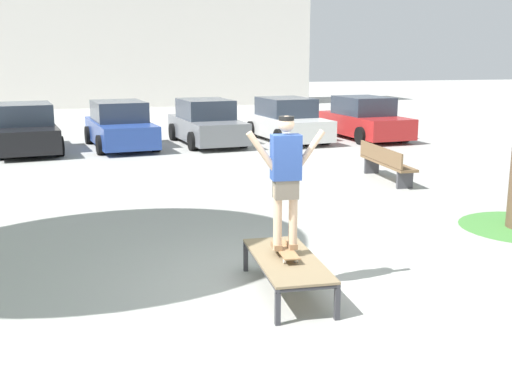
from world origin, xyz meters
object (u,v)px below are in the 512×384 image
park_bench (385,162)px  skater (286,173)px  skateboard (285,250)px  car_grey (206,124)px  car_white (287,121)px  car_red (364,119)px  car_blue (120,126)px  car_black (26,130)px  skate_box (287,262)px

park_bench → skater: bearing=-125.9°
skateboard → skater: bearing=85.9°
skateboard → skater: (0.00, 0.00, 0.99)m
car_grey → car_white: (2.88, 0.03, 0.00)m
skateboard → car_red: 15.40m
car_blue → car_grey: size_ratio=1.01×
skater → car_grey: size_ratio=0.39×
car_grey → park_bench: (2.96, -7.45, -0.24)m
car_blue → car_red: 8.64m
car_black → car_grey: (5.76, 0.29, 0.00)m
skater → car_blue: 13.66m
car_black → car_white: bearing=2.1°
park_bench → skate_box: bearing=-125.5°
car_red → skateboard: bearing=-118.4°
car_white → car_red: 2.88m
skateboard → car_grey: bearing=83.5°
skate_box → park_bench: bearing=54.5°
car_white → car_red: size_ratio=1.01×
skate_box → car_grey: size_ratio=0.45×
skater → park_bench: bearing=54.1°
skate_box → car_white: bearing=72.2°
car_grey → park_bench: bearing=-68.3°
car_red → car_blue: bearing=179.9°
car_black → car_red: 11.51m
skate_box → car_grey: (1.57, 13.79, 0.28)m
skateboard → car_red: car_red is taller
skater → car_black: (-4.20, 13.40, -0.84)m
skateboard → car_blue: size_ratio=0.19×
car_blue → car_white: same height
skateboard → car_white: size_ratio=0.19×
skateboard → park_bench: bearing=54.1°
car_blue → car_white: (5.76, 0.15, 0.00)m
skateboard → car_blue: bearing=95.6°
car_red → car_white: bearing=176.8°
car_blue → park_bench: 9.37m
car_black → car_grey: same height
park_bench → car_grey: bearing=111.7°
park_bench → car_white: bearing=90.6°
skate_box → car_white: size_ratio=0.45×
skate_box → car_black: bearing=107.3°
skateboard → car_red: size_ratio=0.19×
car_red → car_black: bearing=-179.2°
skater → car_red: 15.42m
park_bench → car_red: bearing=69.1°
skate_box → car_black: size_ratio=0.44×
car_black → car_grey: size_ratio=1.01×
skate_box → skateboard: (0.01, 0.10, 0.12)m
skate_box → car_white: (4.44, 13.81, 0.28)m
car_grey → park_bench: size_ratio=1.80×
skate_box → car_red: 15.49m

